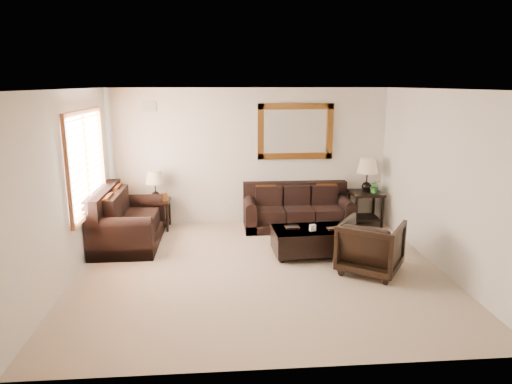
{
  "coord_description": "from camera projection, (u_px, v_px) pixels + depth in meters",
  "views": [
    {
      "loc": [
        -0.59,
        -6.49,
        2.78
      ],
      "look_at": [
        -0.01,
        0.6,
        1.08
      ],
      "focal_mm": 32.0,
      "sensor_mm": 36.0,
      "label": 1
    }
  ],
  "objects": [
    {
      "name": "potted_plant",
      "position": [
        375.0,
        188.0,
        8.97
      ],
      "size": [
        0.33,
        0.35,
        0.21
      ],
      "primitive_type": "imported",
      "rotation": [
        0.0,
        0.0,
        -0.41
      ],
      "color": "#226121",
      "rests_on": "end_table_right"
    },
    {
      "name": "coffee_table",
      "position": [
        314.0,
        239.0,
        7.5
      ],
      "size": [
        1.4,
        0.81,
        0.58
      ],
      "rotation": [
        0.0,
        0.0,
        0.06
      ],
      "color": "black",
      "rests_on": "room"
    },
    {
      "name": "air_vent",
      "position": [
        149.0,
        106.0,
        8.69
      ],
      "size": [
        0.25,
        0.02,
        0.18
      ],
      "primitive_type": "cube",
      "color": "#999999",
      "rests_on": "room"
    },
    {
      "name": "mirror",
      "position": [
        295.0,
        132.0,
        9.02
      ],
      "size": [
        1.5,
        0.06,
        1.1
      ],
      "color": "#4B2A0F",
      "rests_on": "room"
    },
    {
      "name": "end_table_right",
      "position": [
        367.0,
        182.0,
        9.05
      ],
      "size": [
        0.61,
        0.61,
        1.35
      ],
      "color": "black",
      "rests_on": "room"
    },
    {
      "name": "room",
      "position": [
        260.0,
        184.0,
        6.67
      ],
      "size": [
        5.51,
        5.01,
        2.71
      ],
      "color": "gray",
      "rests_on": "ground"
    },
    {
      "name": "armchair",
      "position": [
        371.0,
        244.0,
        6.81
      ],
      "size": [
        1.15,
        1.14,
        0.88
      ],
      "primitive_type": "imported",
      "rotation": [
        0.0,
        0.0,
        2.55
      ],
      "color": "black",
      "rests_on": "floor"
    },
    {
      "name": "sofa",
      "position": [
        297.0,
        212.0,
        9.01
      ],
      "size": [
        2.09,
        0.9,
        0.85
      ],
      "color": "black",
      "rests_on": "room"
    },
    {
      "name": "loveseat",
      "position": [
        125.0,
        224.0,
        8.03
      ],
      "size": [
        1.05,
        1.78,
        1.0
      ],
      "rotation": [
        0.0,
        0.0,
        1.57
      ],
      "color": "black",
      "rests_on": "room"
    },
    {
      "name": "window",
      "position": [
        87.0,
        162.0,
        7.28
      ],
      "size": [
        0.07,
        1.96,
        1.66
      ],
      "color": "white",
      "rests_on": "room"
    },
    {
      "name": "end_table_left",
      "position": [
        156.0,
        191.0,
        8.79
      ],
      "size": [
        0.52,
        0.52,
        1.15
      ],
      "color": "black",
      "rests_on": "room"
    }
  ]
}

